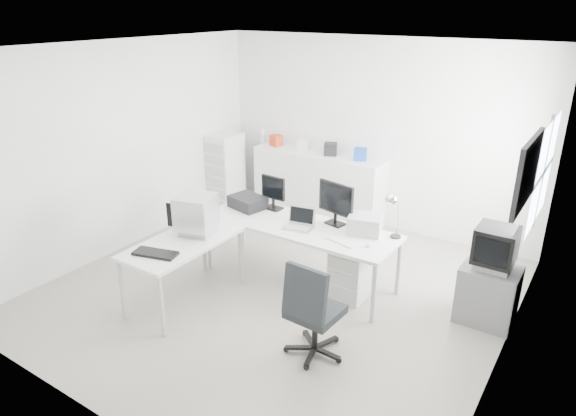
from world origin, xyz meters
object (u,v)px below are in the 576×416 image
Objects in this scene: side_desk at (185,271)px; crt_tv at (495,249)px; crt_monitor at (196,215)px; main_desk at (299,253)px; lcd_monitor_small at (273,193)px; lcd_monitor_large at (336,204)px; tv_cabinet at (488,294)px; drawer_pedestal at (352,272)px; inkjet_printer at (248,202)px; office_chair at (315,307)px; sideboard at (318,185)px; filing_cabinet at (226,171)px; laser_printer at (365,224)px; laptop at (298,220)px.

side_desk is 3.38m from crt_tv.
side_desk is 0.65m from crt_monitor.
lcd_monitor_small reaches higher than main_desk.
lcd_monitor_small is 0.88× the size of crt_tv.
lcd_monitor_large reaches higher than tv_cabinet.
drawer_pedestal is 1.37× the size of inkjet_printer.
lcd_monitor_large is (1.20, 0.15, 0.18)m from inkjet_printer.
drawer_pedestal is at bearing 14.26° from crt_monitor.
office_chair is at bearing -0.91° from side_desk.
side_desk is (-0.85, -1.10, 0.00)m from main_desk.
sideboard reaches higher than office_chair.
inkjet_printer is (-0.85, 0.10, 0.45)m from main_desk.
filing_cabinet reaches higher than side_desk.
lcd_monitor_small reaches higher than laser_printer.
lcd_monitor_small is 2.71m from crt_tv.
tv_cabinet is (2.10, 0.47, -0.54)m from laptop.
sideboard is (0.02, 2.74, -0.44)m from crt_monitor.
lcd_monitor_small is 0.90m from lcd_monitor_large.
crt_monitor is 2.78m from sideboard.
laptop reaches higher than main_desk.
lcd_monitor_small is 0.21× the size of sideboard.
crt_tv reaches higher than laptop.
lcd_monitor_large reaches higher than laptop.
lcd_monitor_small is at bearing 139.70° from office_chair.
crt_monitor is 2.76m from filing_cabinet.
office_chair is at bearing -40.47° from lcd_monitor_small.
crt_monitor reaches higher than side_desk.
crt_tv is (2.15, 0.37, 0.49)m from main_desk.
sideboard is (-1.53, 1.84, 0.23)m from drawer_pedestal.
laser_printer is at bearing -21.60° from filing_cabinet.
inkjet_printer is at bearing 90.00° from side_desk.
lcd_monitor_small is 0.84× the size of lcd_monitor_large.
filing_cabinet is (-1.50, 1.35, -0.21)m from inkjet_printer.
crt_monitor reaches higher than tv_cabinet.
sideboard reaches higher than laser_printer.
crt_monitor reaches higher than inkjet_printer.
office_chair is at bearing -60.75° from laptop.
tv_cabinet is 0.51× the size of filing_cabinet.
filing_cabinet is at bearing 155.38° from drawer_pedestal.
lcd_monitor_small is at bearing 39.17° from inkjet_printer.
side_desk is 1.43m from laptop.
sideboard is at bearing 123.12° from office_chair.
filing_cabinet is at bearing 148.35° from main_desk.
lcd_monitor_small is at bearing -33.66° from filing_cabinet.
side_desk is 2.80× the size of crt_tv.
office_chair is (0.19, -1.18, 0.22)m from drawer_pedestal.
tv_cabinet is at bearing -13.46° from filing_cabinet.
laser_printer is (1.60, 0.12, 0.03)m from inkjet_printer.
lcd_monitor_small is at bearing 170.91° from drawer_pedestal.
filing_cabinet reaches higher than tv_cabinet.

